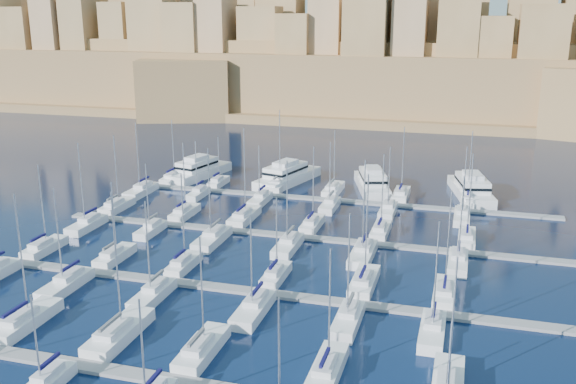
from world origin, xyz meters
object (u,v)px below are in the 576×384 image
(sailboat_2, at_px, (119,333))
(sailboat_4, at_px, (327,369))
(motor_yacht_b, at_px, (287,175))
(motor_yacht_d, at_px, (471,188))
(motor_yacht_c, at_px, (372,182))
(motor_yacht_a, at_px, (199,170))

(sailboat_2, relative_size, sailboat_4, 1.26)
(sailboat_4, height_order, motor_yacht_b, sailboat_4)
(sailboat_4, distance_m, motor_yacht_d, 72.38)
(motor_yacht_b, distance_m, motor_yacht_c, 18.35)
(sailboat_4, relative_size, motor_yacht_d, 0.69)
(motor_yacht_d, bearing_deg, motor_yacht_c, -177.86)
(motor_yacht_b, bearing_deg, motor_yacht_a, -178.02)
(motor_yacht_b, relative_size, motor_yacht_c, 1.09)
(motor_yacht_a, height_order, motor_yacht_d, same)
(motor_yacht_c, bearing_deg, sailboat_2, -104.13)
(sailboat_4, bearing_deg, motor_yacht_d, 79.58)
(sailboat_4, height_order, motor_yacht_a, sailboat_4)
(motor_yacht_b, bearing_deg, sailboat_2, -89.34)
(motor_yacht_a, bearing_deg, sailboat_4, -57.53)
(sailboat_2, bearing_deg, sailboat_4, -2.04)
(sailboat_2, bearing_deg, motor_yacht_d, 62.21)
(motor_yacht_d, bearing_deg, motor_yacht_b, 179.96)
(motor_yacht_a, height_order, motor_yacht_c, same)
(sailboat_4, xyz_separation_m, motor_yacht_b, (-24.78, 71.21, 0.99))
(motor_yacht_b, bearing_deg, motor_yacht_d, -0.04)
(motor_yacht_a, relative_size, motor_yacht_b, 0.92)
(sailboat_4, bearing_deg, motor_yacht_b, 109.19)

